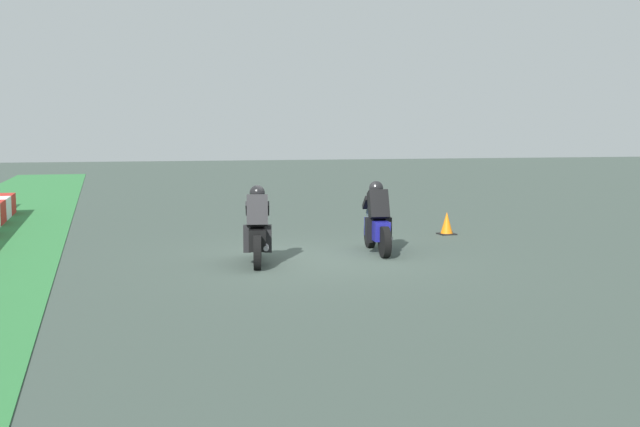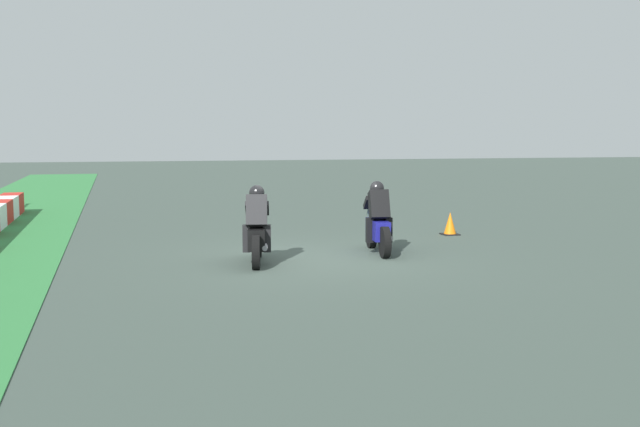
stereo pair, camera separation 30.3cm
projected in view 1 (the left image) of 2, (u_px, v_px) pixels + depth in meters
ground_plane at (314, 259)px, 14.97m from camera, size 120.00×120.00×0.00m
rider_lane_a at (377, 223)px, 15.67m from camera, size 2.04×0.59×1.51m
rider_lane_b at (258, 231)px, 14.34m from camera, size 2.02×0.63×1.51m
traffic_cone at (447, 224)px, 18.60m from camera, size 0.40×0.40×0.57m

